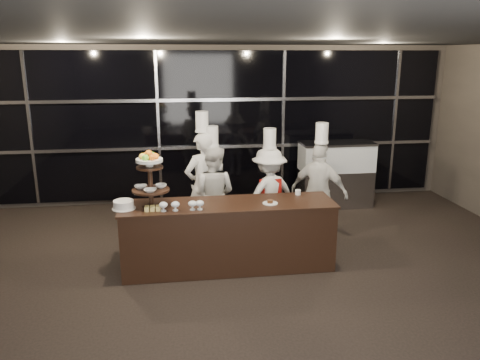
{
  "coord_description": "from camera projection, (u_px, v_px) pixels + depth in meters",
  "views": [
    {
      "loc": [
        -0.89,
        -3.97,
        2.82
      ],
      "look_at": [
        -0.03,
        2.19,
        1.15
      ],
      "focal_mm": 35.0,
      "sensor_mm": 36.0,
      "label": 1
    }
  ],
  "objects": [
    {
      "name": "room",
      "position": [
        276.0,
        205.0,
        4.26
      ],
      "size": [
        10.0,
        10.0,
        10.0
      ],
      "color": "black",
      "rests_on": "ground"
    },
    {
      "name": "window_wall",
      "position": [
        222.0,
        126.0,
        8.98
      ],
      "size": [
        8.6,
        0.1,
        2.8
      ],
      "color": "black",
      "rests_on": "ground"
    },
    {
      "name": "buffet_counter",
      "position": [
        228.0,
        235.0,
        6.31
      ],
      "size": [
        2.84,
        0.74,
        0.92
      ],
      "color": "black",
      "rests_on": "ground"
    },
    {
      "name": "display_stand",
      "position": [
        150.0,
        175.0,
        5.95
      ],
      "size": [
        0.48,
        0.48,
        0.74
      ],
      "color": "black",
      "rests_on": "buffet_counter"
    },
    {
      "name": "compotes",
      "position": [
        183.0,
        204.0,
        5.88
      ],
      "size": [
        0.56,
        0.11,
        0.12
      ],
      "color": "silver",
      "rests_on": "buffet_counter"
    },
    {
      "name": "layer_cake",
      "position": [
        124.0,
        205.0,
        5.95
      ],
      "size": [
        0.3,
        0.3,
        0.11
      ],
      "color": "white",
      "rests_on": "buffet_counter"
    },
    {
      "name": "pastry_squares",
      "position": [
        153.0,
        208.0,
        5.89
      ],
      "size": [
        0.2,
        0.13,
        0.05
      ],
      "color": "#ECD573",
      "rests_on": "buffet_counter"
    },
    {
      "name": "small_plate",
      "position": [
        270.0,
        203.0,
        6.16
      ],
      "size": [
        0.2,
        0.2,
        0.05
      ],
      "color": "white",
      "rests_on": "buffet_counter"
    },
    {
      "name": "chef_cup",
      "position": [
        298.0,
        192.0,
        6.56
      ],
      "size": [
        0.08,
        0.08,
        0.07
      ],
      "primitive_type": "cylinder",
      "color": "white",
      "rests_on": "buffet_counter"
    },
    {
      "name": "display_case",
      "position": [
        336.0,
        171.0,
        8.87
      ],
      "size": [
        1.37,
        0.6,
        1.24
      ],
      "color": "#A5A5AA",
      "rests_on": "ground"
    },
    {
      "name": "chef_a",
      "position": [
        203.0,
        185.0,
        7.18
      ],
      "size": [
        0.75,
        0.66,
        2.02
      ],
      "color": "silver",
      "rests_on": "ground"
    },
    {
      "name": "chef_b",
      "position": [
        213.0,
        193.0,
        7.19
      ],
      "size": [
        0.9,
        0.81,
        1.8
      ],
      "color": "white",
      "rests_on": "ground"
    },
    {
      "name": "chef_c",
      "position": [
        269.0,
        193.0,
        7.25
      ],
      "size": [
        1.08,
        0.86,
        1.76
      ],
      "color": "white",
      "rests_on": "ground"
    },
    {
      "name": "chef_d",
      "position": [
        319.0,
        191.0,
        7.18
      ],
      "size": [
        0.95,
        0.86,
        1.85
      ],
      "color": "white",
      "rests_on": "ground"
    }
  ]
}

